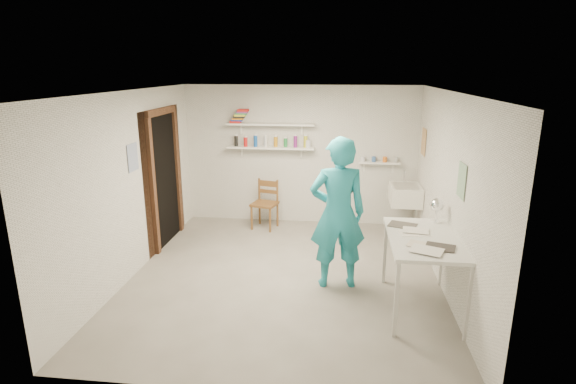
# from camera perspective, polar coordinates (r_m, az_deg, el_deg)

# --- Properties ---
(floor) EXTENTS (4.00, 4.50, 0.02)m
(floor) POSITION_cam_1_polar(r_m,az_deg,el_deg) (6.07, -0.44, -10.70)
(floor) COLOR slate
(floor) RESTS_ON ground
(ceiling) EXTENTS (4.00, 4.50, 0.02)m
(ceiling) POSITION_cam_1_polar(r_m,az_deg,el_deg) (5.45, -0.49, 12.76)
(ceiling) COLOR silver
(ceiling) RESTS_ON wall_back
(wall_back) EXTENTS (4.00, 0.02, 2.40)m
(wall_back) POSITION_cam_1_polar(r_m,az_deg,el_deg) (7.84, 1.56, 4.67)
(wall_back) COLOR silver
(wall_back) RESTS_ON ground
(wall_front) EXTENTS (4.00, 0.02, 2.40)m
(wall_front) POSITION_cam_1_polar(r_m,az_deg,el_deg) (3.54, -5.00, -9.11)
(wall_front) COLOR silver
(wall_front) RESTS_ON ground
(wall_left) EXTENTS (0.02, 4.50, 2.40)m
(wall_left) POSITION_cam_1_polar(r_m,az_deg,el_deg) (6.21, -19.20, 0.92)
(wall_left) COLOR silver
(wall_left) RESTS_ON ground
(wall_right) EXTENTS (0.02, 4.50, 2.40)m
(wall_right) POSITION_cam_1_polar(r_m,az_deg,el_deg) (5.76, 19.79, -0.23)
(wall_right) COLOR silver
(wall_right) RESTS_ON ground
(doorway_recess) EXTENTS (0.02, 0.90, 2.00)m
(doorway_recess) POSITION_cam_1_polar(r_m,az_deg,el_deg) (7.18, -15.37, 1.47)
(doorway_recess) COLOR black
(doorway_recess) RESTS_ON wall_left
(corridor_box) EXTENTS (1.40, 1.50, 2.10)m
(corridor_box) POSITION_cam_1_polar(r_m,az_deg,el_deg) (7.46, -20.47, 1.96)
(corridor_box) COLOR brown
(corridor_box) RESTS_ON ground
(door_lintel) EXTENTS (0.06, 1.05, 0.10)m
(door_lintel) POSITION_cam_1_polar(r_m,az_deg,el_deg) (7.00, -15.83, 9.83)
(door_lintel) COLOR brown
(door_lintel) RESTS_ON wall_left
(door_jamb_near) EXTENTS (0.06, 0.10, 2.00)m
(door_jamb_near) POSITION_cam_1_polar(r_m,az_deg,el_deg) (6.73, -16.76, 0.44)
(door_jamb_near) COLOR brown
(door_jamb_near) RESTS_ON ground
(door_jamb_far) EXTENTS (0.06, 0.10, 2.00)m
(door_jamb_far) POSITION_cam_1_polar(r_m,az_deg,el_deg) (7.63, -13.86, 2.38)
(door_jamb_far) COLOR brown
(door_jamb_far) RESTS_ON ground
(shelf_lower) EXTENTS (1.50, 0.22, 0.03)m
(shelf_lower) POSITION_cam_1_polar(r_m,az_deg,el_deg) (7.74, -2.22, 5.66)
(shelf_lower) COLOR white
(shelf_lower) RESTS_ON wall_back
(shelf_upper) EXTENTS (1.50, 0.22, 0.03)m
(shelf_upper) POSITION_cam_1_polar(r_m,az_deg,el_deg) (7.68, -2.25, 8.60)
(shelf_upper) COLOR white
(shelf_upper) RESTS_ON wall_back
(ledge_shelf) EXTENTS (0.70, 0.14, 0.03)m
(ledge_shelf) POSITION_cam_1_polar(r_m,az_deg,el_deg) (7.76, 11.49, 3.66)
(ledge_shelf) COLOR white
(ledge_shelf) RESTS_ON wall_back
(poster_left) EXTENTS (0.01, 0.28, 0.36)m
(poster_left) POSITION_cam_1_polar(r_m,az_deg,el_deg) (6.17, -19.11, 4.18)
(poster_left) COLOR #334C7F
(poster_left) RESTS_ON wall_left
(poster_right_a) EXTENTS (0.01, 0.34, 0.42)m
(poster_right_a) POSITION_cam_1_polar(r_m,az_deg,el_deg) (7.41, 16.84, 6.14)
(poster_right_a) COLOR #995933
(poster_right_a) RESTS_ON wall_right
(poster_right_b) EXTENTS (0.01, 0.30, 0.38)m
(poster_right_b) POSITION_cam_1_polar(r_m,az_deg,el_deg) (5.17, 21.18, 1.35)
(poster_right_b) COLOR #3F724C
(poster_right_b) RESTS_ON wall_right
(belfast_sink) EXTENTS (0.48, 0.60, 0.30)m
(belfast_sink) POSITION_cam_1_polar(r_m,az_deg,el_deg) (7.45, 14.67, -0.36)
(belfast_sink) COLOR white
(belfast_sink) RESTS_ON wall_right
(man) EXTENTS (0.76, 0.57, 1.90)m
(man) POSITION_cam_1_polar(r_m,az_deg,el_deg) (5.52, 6.33, -2.73)
(man) COLOR teal
(man) RESTS_ON ground
(wall_clock) EXTENTS (0.34, 0.09, 0.34)m
(wall_clock) POSITION_cam_1_polar(r_m,az_deg,el_deg) (5.64, 6.83, 1.01)
(wall_clock) COLOR #F9F1AA
(wall_clock) RESTS_ON man
(wooden_chair) EXTENTS (0.49, 0.47, 0.86)m
(wooden_chair) POSITION_cam_1_polar(r_m,az_deg,el_deg) (7.66, -3.00, -1.53)
(wooden_chair) COLOR brown
(wooden_chair) RESTS_ON ground
(work_table) EXTENTS (0.78, 1.31, 0.87)m
(work_table) POSITION_cam_1_polar(r_m,az_deg,el_deg) (5.35, 16.64, -9.86)
(work_table) COLOR silver
(work_table) RESTS_ON ground
(desk_lamp) EXTENTS (0.16, 0.16, 0.16)m
(desk_lamp) POSITION_cam_1_polar(r_m,az_deg,el_deg) (5.65, 18.42, -1.56)
(desk_lamp) COLOR white
(desk_lamp) RESTS_ON work_table
(spray_cans) EXTENTS (1.29, 0.06, 0.17)m
(spray_cans) POSITION_cam_1_polar(r_m,az_deg,el_deg) (7.72, -2.23, 6.39)
(spray_cans) COLOR black
(spray_cans) RESTS_ON shelf_lower
(book_stack) EXTENTS (0.32, 0.14, 0.22)m
(book_stack) POSITION_cam_1_polar(r_m,az_deg,el_deg) (7.77, -6.18, 9.54)
(book_stack) COLOR red
(book_stack) RESTS_ON shelf_upper
(ledge_pots) EXTENTS (0.48, 0.07, 0.09)m
(ledge_pots) POSITION_cam_1_polar(r_m,az_deg,el_deg) (7.75, 11.52, 4.09)
(ledge_pots) COLOR silver
(ledge_pots) RESTS_ON ledge_shelf
(papers) EXTENTS (0.30, 0.22, 0.02)m
(papers) POSITION_cam_1_polar(r_m,az_deg,el_deg) (5.18, 17.02, -5.38)
(papers) COLOR silver
(papers) RESTS_ON work_table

